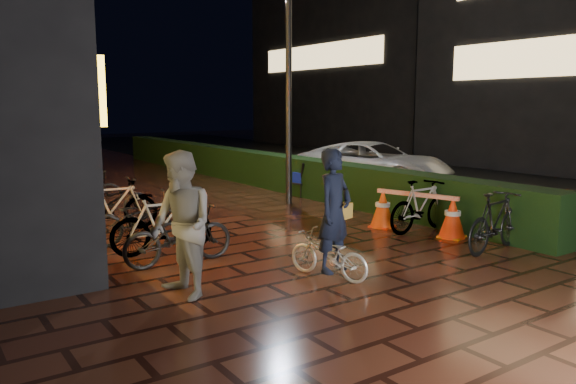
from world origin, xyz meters
TOP-DOWN VIEW (x-y plane):
  - ground at (0.00, 0.00)m, footprint 80.00×80.00m
  - asphalt_road at (9.00, 5.00)m, footprint 11.00×60.00m
  - hedge at (3.30, 8.00)m, footprint 0.70×20.00m
  - bystander_person at (-2.81, -0.36)m, footprint 0.77×0.96m
  - van at (6.09, 5.63)m, footprint 3.59×5.18m
  - far_buildings at (17.23, 9.61)m, footprint 9.08×31.00m
  - lamp_post_hedge at (2.18, 4.51)m, footprint 0.52×0.28m
  - lamp_post_sf at (-2.31, 9.06)m, footprint 0.45×0.14m
  - cyclist at (-0.77, -0.82)m, footprint 0.82×1.36m
  - traffic_barrier at (2.41, 0.53)m, footprint 0.96×1.91m
  - cart_assembly at (3.07, 5.22)m, footprint 0.57×0.60m
  - parked_bikes_storefront at (-2.25, 3.47)m, footprint 1.91×6.18m
  - parked_bikes_hedge at (2.45, -0.36)m, footprint 1.83×2.33m

SIDE VIEW (x-z plane):
  - ground at x=0.00m, z-range 0.00..0.00m
  - asphalt_road at x=9.00m, z-range 0.00..0.01m
  - traffic_barrier at x=2.41m, z-range 0.00..0.77m
  - parked_bikes_storefront at x=-2.25m, z-range -0.04..0.98m
  - cart_assembly at x=3.07m, z-range 0.01..0.95m
  - hedge at x=3.30m, z-range 0.00..1.00m
  - parked_bikes_hedge at x=2.45m, z-range 0.00..1.02m
  - van at x=6.09m, z-range 0.01..1.32m
  - cyclist at x=-0.77m, z-range -0.24..1.60m
  - bystander_person at x=-2.81m, z-range 0.00..1.88m
  - lamp_post_sf at x=-2.31m, z-range 0.23..4.92m
  - lamp_post_hedge at x=2.18m, z-range 0.28..5.82m
  - far_buildings at x=17.23m, z-range -0.53..13.47m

